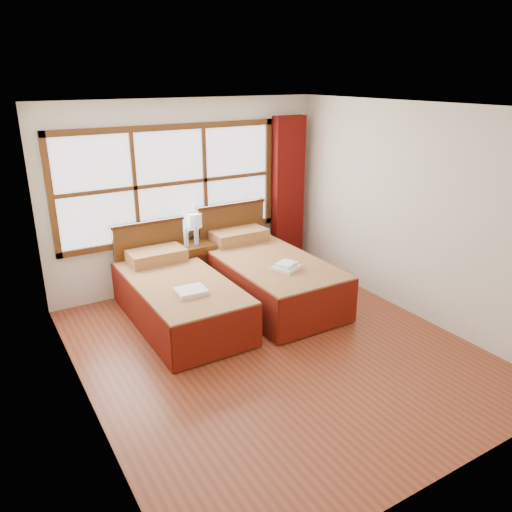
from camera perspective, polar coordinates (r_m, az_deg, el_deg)
floor at (r=5.68m, az=2.08°, el=-10.54°), size 4.50×4.50×0.00m
ceiling at (r=4.89m, az=2.48°, el=16.67°), size 4.50×4.50×0.00m
wall_back at (r=7.06m, az=-7.83°, el=6.89°), size 4.00×0.00×4.00m
wall_left at (r=4.43m, az=-19.97°, el=-2.22°), size 0.00×4.50×4.50m
wall_right at (r=6.41m, az=17.47°, el=4.80°), size 0.00×4.50×4.50m
window at (r=6.89m, az=-9.70°, el=8.17°), size 3.16×0.06×1.56m
curtain at (r=7.72m, az=3.67°, el=7.19°), size 0.50×0.16×2.30m
bed_left at (r=6.22m, az=-8.90°, el=-4.59°), size 1.08×2.10×1.05m
bed_right at (r=6.73m, az=1.07°, el=-2.13°), size 1.16×2.25×1.13m
nightstand at (r=7.09m, az=-7.05°, el=-1.16°), size 0.50×0.49×0.67m
towels_left at (r=5.69m, az=-7.41°, el=-4.01°), size 0.34×0.31×0.05m
towels_right at (r=6.20m, az=3.52°, el=-1.20°), size 0.39×0.37×0.09m
lamp at (r=7.06m, az=-7.00°, el=3.98°), size 0.20×0.20×0.39m
bottle_near at (r=6.83m, az=-7.98°, el=1.94°), size 0.07×0.07×0.25m
bottle_far at (r=6.91m, az=-6.83°, el=2.22°), size 0.07×0.07×0.25m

